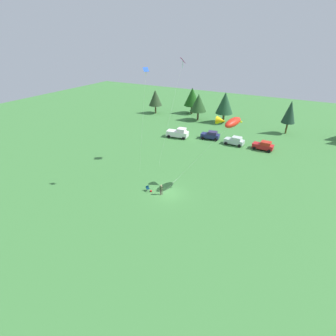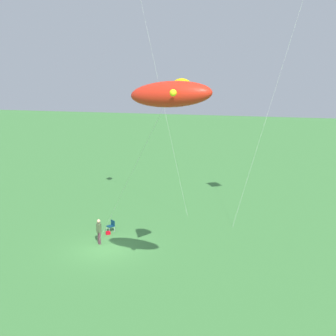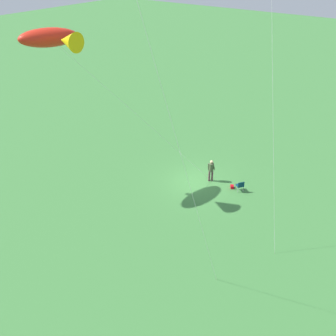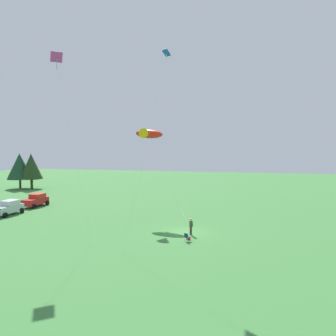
% 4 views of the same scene
% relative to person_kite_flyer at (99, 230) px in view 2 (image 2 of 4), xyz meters
% --- Properties ---
extents(ground_plane, '(160.00, 160.00, 0.00)m').
position_rel_person_kite_flyer_xyz_m(ground_plane, '(0.81, 0.75, -1.02)').
color(ground_plane, '#3E7C3A').
extents(person_kite_flyer, '(0.50, 0.52, 1.74)m').
position_rel_person_kite_flyer_xyz_m(person_kite_flyer, '(0.00, 0.00, 0.00)').
color(person_kite_flyer, '#59323D').
rests_on(person_kite_flyer, ground).
extents(folding_chair, '(0.67, 0.67, 0.82)m').
position_rel_person_kite_flyer_xyz_m(folding_chair, '(-2.45, -0.02, -0.53)').
color(folding_chair, '#0B3149').
rests_on(folding_chair, ground).
extents(backpack_on_grass, '(0.36, 0.39, 0.22)m').
position_rel_person_kite_flyer_xyz_m(backpack_on_grass, '(-1.81, -0.04, -0.91)').
color(backpack_on_grass, red).
rests_on(backpack_on_grass, ground).
extents(kite_large_fish, '(9.12, 9.01, 11.40)m').
position_rel_person_kite_flyer_xyz_m(kite_large_fish, '(7.51, 6.80, 9.68)').
color(kite_large_fish, red).
rests_on(kite_large_fish, ground).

